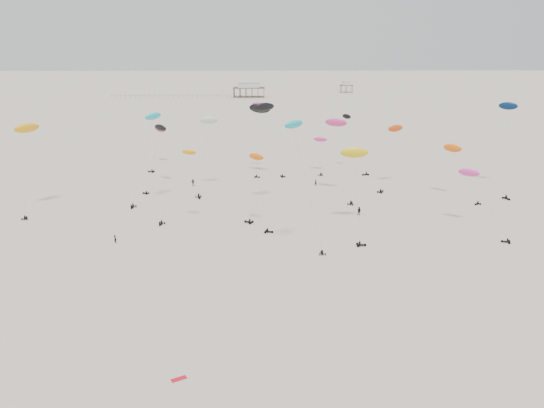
{
  "coord_description": "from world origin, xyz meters",
  "views": [
    {
      "loc": [
        -2.03,
        -10.39,
        37.9
      ],
      "look_at": [
        0.0,
        88.0,
        7.0
      ],
      "focal_mm": 35.0,
      "sensor_mm": 36.0,
      "label": 1
    }
  ],
  "objects_px": {
    "spectator_0": "(116,243)",
    "rig_9": "(158,139)",
    "pavilion_small": "(346,88)",
    "pavilion_main": "(249,91)",
    "rig_4": "(206,140)",
    "rig_0": "(149,135)"
  },
  "relations": [
    {
      "from": "pavilion_small",
      "to": "rig_4",
      "type": "distance_m",
      "value": 268.46
    },
    {
      "from": "pavilion_main",
      "to": "spectator_0",
      "type": "xyz_separation_m",
      "value": [
        -20.4,
        -264.15,
        -4.22
      ]
    },
    {
      "from": "pavilion_small",
      "to": "rig_9",
      "type": "relative_size",
      "value": 0.58
    },
    {
      "from": "pavilion_small",
      "to": "rig_9",
      "type": "bearing_deg",
      "value": -112.35
    },
    {
      "from": "pavilion_main",
      "to": "rig_9",
      "type": "xyz_separation_m",
      "value": [
        -23.79,
        -198.08,
        4.08
      ]
    },
    {
      "from": "rig_0",
      "to": "spectator_0",
      "type": "bearing_deg",
      "value": 90.0
    },
    {
      "from": "pavilion_main",
      "to": "spectator_0",
      "type": "bearing_deg",
      "value": -94.42
    },
    {
      "from": "pavilion_small",
      "to": "rig_0",
      "type": "relative_size",
      "value": 0.41
    },
    {
      "from": "rig_4",
      "to": "pavilion_main",
      "type": "bearing_deg",
      "value": -109.37
    },
    {
      "from": "rig_4",
      "to": "rig_9",
      "type": "xyz_separation_m",
      "value": [
        -17.88,
        29.24,
        -4.99
      ]
    },
    {
      "from": "rig_9",
      "to": "pavilion_main",
      "type": "bearing_deg",
      "value": 4.42
    },
    {
      "from": "pavilion_main",
      "to": "spectator_0",
      "type": "distance_m",
      "value": 264.97
    },
    {
      "from": "pavilion_main",
      "to": "rig_4",
      "type": "height_order",
      "value": "rig_4"
    },
    {
      "from": "rig_0",
      "to": "spectator_0",
      "type": "xyz_separation_m",
      "value": [
        -2.49,
        -25.11,
        -16.59
      ]
    },
    {
      "from": "pavilion_main",
      "to": "pavilion_small",
      "type": "bearing_deg",
      "value": 23.2
    },
    {
      "from": "spectator_0",
      "to": "rig_4",
      "type": "bearing_deg",
      "value": -74.7
    },
    {
      "from": "rig_9",
      "to": "spectator_0",
      "type": "relative_size",
      "value": 8.08
    },
    {
      "from": "pavilion_small",
      "to": "rig_0",
      "type": "distance_m",
      "value": 283.34
    },
    {
      "from": "spectator_0",
      "to": "rig_9",
      "type": "bearing_deg",
      "value": -50.29
    },
    {
      "from": "rig_4",
      "to": "spectator_0",
      "type": "relative_size",
      "value": 10.18
    },
    {
      "from": "rig_0",
      "to": "spectator_0",
      "type": "distance_m",
      "value": 30.2
    },
    {
      "from": "pavilion_small",
      "to": "rig_9",
      "type": "xyz_separation_m",
      "value": [
        -93.79,
        -228.08,
        4.81
      ]
    }
  ]
}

